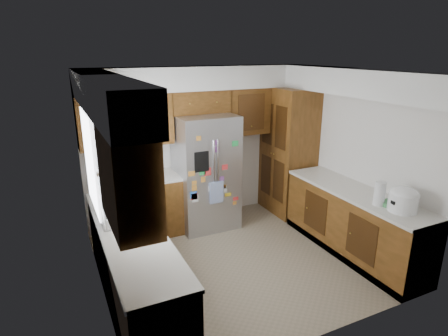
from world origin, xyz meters
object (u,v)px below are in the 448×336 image
at_px(fridge, 206,172).
at_px(rice_cooker, 404,199).
at_px(paper_towel, 380,194).
at_px(pantry, 288,151).

height_order(fridge, rice_cooker, fridge).
distance_m(rice_cooker, paper_towel, 0.27).
relative_size(rice_cooker, paper_towel, 1.16).
height_order(pantry, fridge, pantry).
distance_m(pantry, fridge, 1.51).
relative_size(pantry, fridge, 1.19).
bearing_deg(rice_cooker, pantry, 89.99).
bearing_deg(paper_towel, fridge, 122.86).
height_order(pantry, paper_towel, pantry).
bearing_deg(fridge, rice_cooker, -57.96).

